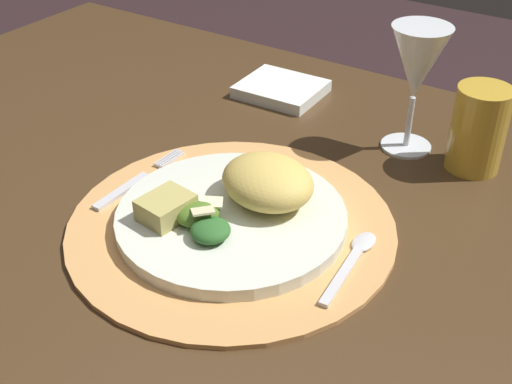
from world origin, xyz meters
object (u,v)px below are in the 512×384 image
Objects in this scene: dining_table at (258,276)px; wine_glass at (417,66)px; napkin at (281,89)px; amber_tumbler at (478,129)px; fork at (136,181)px; spoon at (355,256)px; dinner_plate at (231,218)px.

wine_glass is (0.08, 0.23, 0.22)m from dining_table.
amber_tumbler is (0.32, -0.05, 0.05)m from napkin.
dining_table is 12.98× the size of amber_tumbler.
dining_table is 9.17× the size of fork.
dining_table is at bearing 171.25° from spoon.
wine_glass is (0.23, -0.05, 0.11)m from napkin.
napkin is at bearing 88.01° from fork.
fork is at bearing -176.25° from spoon.
dining_table is 0.33m from napkin.
wine_glass is at bearing -11.64° from napkin.
dinner_plate reaches higher than fork.
dining_table is at bearing 14.47° from fork.
spoon is 1.18× the size of amber_tumbler.
napkin is 0.25m from wine_glass.
napkin is at bearing 116.83° from dining_table.
amber_tumbler is (0.04, 0.25, 0.05)m from spoon.
fork is at bearing -91.99° from napkin.
spoon is 0.28m from wine_glass.
fork is 1.20× the size of spoon.
dinner_plate is 2.12× the size of napkin.
napkin is (-0.13, 0.32, -0.00)m from dinner_plate.
fork is at bearing -131.00° from wine_glass.
fork reaches higher than dining_table.
wine_glass reaches higher than dinner_plate.
spoon is 1.06× the size of napkin.
wine_glass reaches higher than amber_tumbler.
dinner_plate is 1.53× the size of wine_glass.
dining_table is at bearing -63.17° from napkin.
dining_table is at bearing -126.74° from amber_tumbler.
fork is 1.28× the size of napkin.
fork is 0.38m from wine_glass.
amber_tumbler is (0.17, 0.23, 0.15)m from dining_table.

